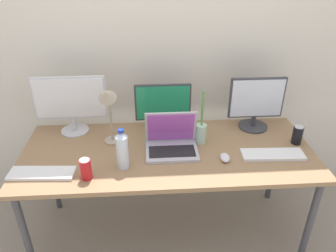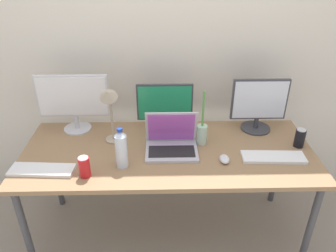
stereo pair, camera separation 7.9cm
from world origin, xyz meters
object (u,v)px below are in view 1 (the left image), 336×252
desk_lamp (109,106)px  monitor_left (71,102)px  laptop_silver (171,142)px  work_desk (168,157)px  monitor_center (163,107)px  monitor_right (256,103)px  keyboard_main (42,173)px  water_bottle (122,150)px  keyboard_aux (273,155)px  bamboo_vase (201,132)px  mouse_by_keyboard (225,158)px  soda_can_near_keyboard (86,169)px  soda_can_by_laptop (297,135)px

desk_lamp → monitor_left: bearing=144.4°
laptop_silver → desk_lamp: size_ratio=0.78×
work_desk → desk_lamp: size_ratio=4.44×
monitor_center → monitor_right: 0.65m
work_desk → monitor_left: (-0.64, 0.29, 0.29)m
keyboard_main → water_bottle: 0.48m
monitor_right → laptop_silver: bearing=-157.3°
monitor_right → keyboard_aux: size_ratio=0.99×
laptop_silver → bamboo_vase: size_ratio=0.87×
monitor_left → mouse_by_keyboard: 1.09m
laptop_silver → keyboard_main: bearing=-164.6°
soda_can_near_keyboard → bamboo_vase: size_ratio=0.33×
keyboard_aux → desk_lamp: bearing=171.6°
monitor_center → keyboard_aux: bearing=-30.5°
monitor_center → laptop_silver: size_ratio=1.17×
monitor_right → mouse_by_keyboard: bearing=-126.6°
monitor_center → soda_can_near_keyboard: monitor_center is taller
desk_lamp → monitor_center: bearing=29.7°
work_desk → monitor_center: size_ratio=4.83×
monitor_left → monitor_right: bearing=-1.1°
work_desk → monitor_right: (0.64, 0.26, 0.25)m
keyboard_aux → monitor_left: bearing=165.5°
monitor_right → soda_can_near_keyboard: (-1.12, -0.52, -0.13)m
monitor_center → laptop_silver: monitor_center is taller
water_bottle → bamboo_vase: size_ratio=0.69×
keyboard_main → soda_can_by_laptop: 1.63m
keyboard_main → soda_can_near_keyboard: (0.26, -0.05, 0.05)m
monitor_center → water_bottle: 0.52m
soda_can_near_keyboard → bamboo_vase: bamboo_vase is taller
laptop_silver → bamboo_vase: 0.22m
work_desk → keyboard_main: keyboard_main is taller
keyboard_aux → mouse_by_keyboard: size_ratio=4.20×
laptop_silver → mouse_by_keyboard: 0.35m
laptop_silver → mouse_by_keyboard: size_ratio=3.57×
laptop_silver → monitor_right: bearing=22.7°
monitor_center → water_bottle: size_ratio=1.49×
monitor_left → soda_can_near_keyboard: bearing=-73.3°
monitor_left → bamboo_vase: (0.87, -0.21, -0.15)m
work_desk → soda_can_near_keyboard: (-0.48, -0.25, 0.12)m
laptop_silver → bamboo_vase: (0.20, 0.07, 0.02)m
keyboard_aux → monitor_center: bearing=152.0°
monitor_left → monitor_right: monitor_left is taller
monitor_left → keyboard_main: bearing=-101.7°
bamboo_vase → water_bottle: bearing=-154.3°
desk_lamp → bamboo_vase: bearing=-0.6°
monitor_left → water_bottle: 0.59m
laptop_silver → mouse_by_keyboard: bearing=-23.2°
desk_lamp → keyboard_aux: bearing=-10.9°
monitor_center → mouse_by_keyboard: monitor_center is taller
work_desk → keyboard_aux: 0.67m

